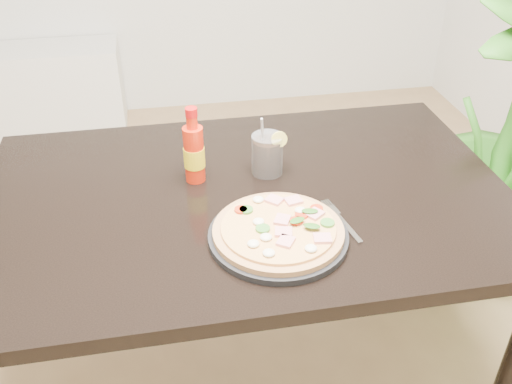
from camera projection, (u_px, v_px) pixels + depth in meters
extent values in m
cube|color=black|center=(248.00, 199.00, 1.53)|extent=(1.40, 0.90, 0.04)
cylinder|color=black|center=(511.00, 372.00, 1.51)|extent=(0.06, 0.06, 0.71)
cylinder|color=black|center=(46.00, 245.00, 1.96)|extent=(0.06, 0.06, 0.71)
cylinder|color=black|center=(398.00, 206.00, 2.15)|extent=(0.06, 0.06, 0.71)
cylinder|color=black|center=(278.00, 236.00, 1.35)|extent=(0.33, 0.33, 0.02)
cylinder|color=tan|center=(278.00, 231.00, 1.34)|extent=(0.31, 0.31, 0.01)
cylinder|color=#E7C064|center=(278.00, 227.00, 1.33)|extent=(0.27, 0.27, 0.01)
cube|color=pink|center=(293.00, 201.00, 1.41)|extent=(0.05, 0.04, 0.01)
cube|color=pink|center=(286.00, 241.00, 1.28)|extent=(0.05, 0.05, 0.01)
cube|color=pink|center=(282.00, 220.00, 1.35)|extent=(0.05, 0.05, 0.01)
cube|color=pink|center=(322.00, 238.00, 1.29)|extent=(0.04, 0.04, 0.01)
cube|color=pink|center=(284.00, 232.00, 1.31)|extent=(0.05, 0.04, 0.01)
cube|color=pink|center=(274.00, 200.00, 1.42)|extent=(0.05, 0.05, 0.01)
cube|color=pink|center=(315.00, 214.00, 1.37)|extent=(0.05, 0.05, 0.01)
cylinder|color=#B32C13|center=(241.00, 210.00, 1.38)|extent=(0.03, 0.03, 0.01)
cylinder|color=#B32C13|center=(301.00, 215.00, 1.36)|extent=(0.03, 0.03, 0.01)
cylinder|color=#B32C13|center=(317.00, 209.00, 1.39)|extent=(0.03, 0.03, 0.01)
cylinder|color=#B32C13|center=(296.00, 221.00, 1.34)|extent=(0.03, 0.03, 0.01)
cylinder|color=#3C7F2A|center=(246.00, 210.00, 1.38)|extent=(0.03, 0.03, 0.01)
cylinder|color=#3C7F2A|center=(327.00, 223.00, 1.34)|extent=(0.03, 0.03, 0.01)
cylinder|color=#3C7F2A|center=(263.00, 229.00, 1.32)|extent=(0.03, 0.03, 0.01)
ellipsoid|color=white|center=(311.00, 248.00, 1.26)|extent=(0.03, 0.03, 0.01)
ellipsoid|color=white|center=(269.00, 253.00, 1.24)|extent=(0.03, 0.03, 0.01)
ellipsoid|color=white|center=(259.00, 222.00, 1.34)|extent=(0.03, 0.03, 0.01)
ellipsoid|color=white|center=(300.00, 210.00, 1.38)|extent=(0.03, 0.03, 0.01)
ellipsoid|color=white|center=(266.00, 237.00, 1.29)|extent=(0.03, 0.03, 0.01)
ellipsoid|color=white|center=(258.00, 199.00, 1.42)|extent=(0.03, 0.03, 0.01)
ellipsoid|color=white|center=(253.00, 244.00, 1.27)|extent=(0.03, 0.03, 0.01)
ellipsoid|color=#266117|center=(312.00, 226.00, 1.32)|extent=(0.05, 0.04, 0.00)
ellipsoid|color=#266117|center=(310.00, 211.00, 1.37)|extent=(0.04, 0.03, 0.00)
ellipsoid|color=#266117|center=(297.00, 220.00, 1.33)|extent=(0.05, 0.03, 0.00)
cylinder|color=red|center=(194.00, 154.00, 1.53)|extent=(0.07, 0.07, 0.16)
cylinder|color=yellow|center=(194.00, 157.00, 1.53)|extent=(0.06, 0.06, 0.06)
cylinder|color=red|center=(192.00, 122.00, 1.47)|extent=(0.03, 0.03, 0.03)
cylinder|color=red|center=(191.00, 112.00, 1.46)|extent=(0.03, 0.03, 0.02)
cylinder|color=black|center=(267.00, 157.00, 1.58)|extent=(0.08, 0.08, 0.10)
cylinder|color=silver|center=(267.00, 154.00, 1.57)|extent=(0.09, 0.09, 0.11)
cylinder|color=#F2E059|center=(279.00, 139.00, 1.53)|extent=(0.04, 0.01, 0.04)
cylinder|color=#B2B2B7|center=(263.00, 142.00, 1.56)|extent=(0.03, 0.06, 0.17)
cube|color=silver|center=(348.00, 228.00, 1.38)|extent=(0.04, 0.12, 0.00)
cube|color=silver|center=(333.00, 211.00, 1.44)|extent=(0.03, 0.04, 0.00)
cube|color=silver|center=(324.00, 204.00, 1.47)|extent=(0.01, 0.03, 0.00)
cube|color=silver|center=(326.00, 204.00, 1.47)|extent=(0.01, 0.03, 0.00)
cube|color=silver|center=(328.00, 203.00, 1.47)|extent=(0.01, 0.03, 0.00)
cube|color=silver|center=(330.00, 203.00, 1.47)|extent=(0.01, 0.03, 0.00)
imported|color=#347E21|center=(511.00, 143.00, 2.12)|extent=(0.90, 0.90, 1.15)
cylinder|color=brown|center=(483.00, 240.00, 2.37)|extent=(0.28, 0.28, 0.22)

